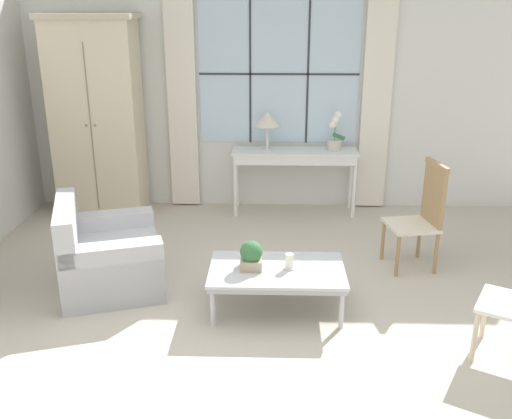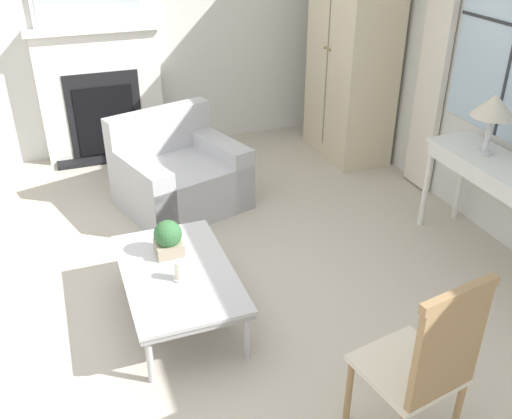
# 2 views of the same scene
# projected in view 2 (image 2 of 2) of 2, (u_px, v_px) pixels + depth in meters

# --- Properties ---
(ground_plane) EXTENTS (14.00, 14.00, 0.00)m
(ground_plane) POSITION_uv_depth(u_px,v_px,m) (126.00, 331.00, 3.66)
(ground_plane) COLOR #BCB2A3
(wall_left) EXTENTS (0.06, 7.20, 2.80)m
(wall_left) POSITION_uv_depth(u_px,v_px,m) (124.00, 15.00, 5.64)
(wall_left) COLOR silver
(wall_left) RESTS_ON ground_plane
(fireplace) EXTENTS (0.34, 1.29, 2.18)m
(fireplace) POSITION_uv_depth(u_px,v_px,m) (100.00, 86.00, 5.76)
(fireplace) COLOR black
(fireplace) RESTS_ON ground_plane
(armoire) EXTENTS (1.07, 0.60, 2.32)m
(armoire) POSITION_uv_depth(u_px,v_px,m) (353.00, 43.00, 5.63)
(armoire) COLOR beige
(armoire) RESTS_ON ground_plane
(table_lamp) EXTENTS (0.31, 0.31, 0.45)m
(table_lamp) POSITION_uv_depth(u_px,v_px,m) (494.00, 107.00, 4.03)
(table_lamp) COLOR silver
(table_lamp) RESTS_ON console_table
(armchair_upholstered) EXTENTS (1.10, 1.19, 0.81)m
(armchair_upholstered) POSITION_uv_depth(u_px,v_px,m) (179.00, 177.00, 5.01)
(armchair_upholstered) COLOR #B2B2B7
(armchair_upholstered) RESTS_ON ground_plane
(side_chair_wooden) EXTENTS (0.51, 0.51, 1.04)m
(side_chair_wooden) POSITION_uv_depth(u_px,v_px,m) (428.00, 361.00, 2.63)
(side_chair_wooden) COLOR beige
(side_chair_wooden) RESTS_ON ground_plane
(coffee_table) EXTENTS (1.11, 0.68, 0.37)m
(coffee_table) POSITION_uv_depth(u_px,v_px,m) (178.00, 275.00, 3.62)
(coffee_table) COLOR #BCBCC1
(coffee_table) RESTS_ON ground_plane
(potted_plant_small) EXTENTS (0.19, 0.19, 0.24)m
(potted_plant_small) POSITION_uv_depth(u_px,v_px,m) (168.00, 238.00, 3.72)
(potted_plant_small) COLOR tan
(potted_plant_small) RESTS_ON coffee_table
(pillar_candle) EXTENTS (0.09, 0.09, 0.15)m
(pillar_candle) POSITION_uv_depth(u_px,v_px,m) (180.00, 271.00, 3.49)
(pillar_candle) COLOR silver
(pillar_candle) RESTS_ON coffee_table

